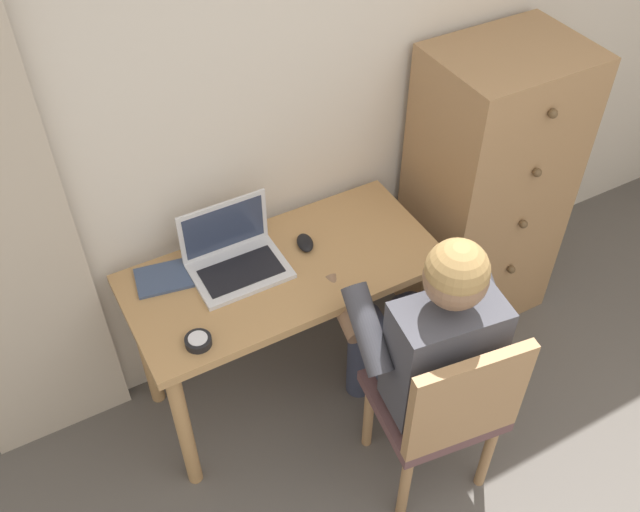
{
  "coord_description": "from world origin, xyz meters",
  "views": [
    {
      "loc": [
        -1.09,
        0.18,
        2.59
      ],
      "look_at": [
        -0.23,
        1.76,
        0.83
      ],
      "focal_mm": 40.07,
      "sensor_mm": 36.0,
      "label": 1
    }
  ],
  "objects_px": {
    "person_seated": "(425,335)",
    "laptop": "(235,256)",
    "desk_clock": "(198,341)",
    "notebook_pad": "(165,278)",
    "computer_mouse": "(305,243)",
    "chair": "(444,406)",
    "desk": "(284,290)",
    "dresser": "(486,191)"
  },
  "relations": [
    {
      "from": "desk",
      "to": "notebook_pad",
      "type": "bearing_deg",
      "value": 158.61
    },
    {
      "from": "dresser",
      "to": "person_seated",
      "type": "distance_m",
      "value": 0.87
    },
    {
      "from": "laptop",
      "to": "computer_mouse",
      "type": "distance_m",
      "value": 0.28
    },
    {
      "from": "desk",
      "to": "chair",
      "type": "distance_m",
      "value": 0.73
    },
    {
      "from": "notebook_pad",
      "to": "chair",
      "type": "bearing_deg",
      "value": -39.6
    },
    {
      "from": "computer_mouse",
      "to": "notebook_pad",
      "type": "xyz_separation_m",
      "value": [
        -0.52,
        0.09,
        -0.01
      ]
    },
    {
      "from": "notebook_pad",
      "to": "computer_mouse",
      "type": "bearing_deg",
      "value": 0.42
    },
    {
      "from": "desk_clock",
      "to": "dresser",
      "type": "bearing_deg",
      "value": 9.74
    },
    {
      "from": "dresser",
      "to": "computer_mouse",
      "type": "bearing_deg",
      "value": 179.57
    },
    {
      "from": "computer_mouse",
      "to": "dresser",
      "type": "bearing_deg",
      "value": 13.37
    },
    {
      "from": "computer_mouse",
      "to": "notebook_pad",
      "type": "bearing_deg",
      "value": -175.98
    },
    {
      "from": "laptop",
      "to": "desk",
      "type": "bearing_deg",
      "value": -32.45
    },
    {
      "from": "laptop",
      "to": "chair",
      "type": "bearing_deg",
      "value": -59.8
    },
    {
      "from": "person_seated",
      "to": "desk_clock",
      "type": "height_order",
      "value": "person_seated"
    },
    {
      "from": "dresser",
      "to": "laptop",
      "type": "relative_size",
      "value": 3.86
    },
    {
      "from": "computer_mouse",
      "to": "desk_clock",
      "type": "bearing_deg",
      "value": -141.19
    },
    {
      "from": "laptop",
      "to": "dresser",
      "type": "bearing_deg",
      "value": -1.76
    },
    {
      "from": "desk",
      "to": "dresser",
      "type": "distance_m",
      "value": 1.0
    },
    {
      "from": "desk",
      "to": "desk_clock",
      "type": "relative_size",
      "value": 12.88
    },
    {
      "from": "chair",
      "to": "desk_clock",
      "type": "bearing_deg",
      "value": 145.65
    },
    {
      "from": "person_seated",
      "to": "laptop",
      "type": "xyz_separation_m",
      "value": [
        -0.46,
        0.57,
        0.11
      ]
    },
    {
      "from": "person_seated",
      "to": "computer_mouse",
      "type": "relative_size",
      "value": 11.91
    },
    {
      "from": "desk",
      "to": "notebook_pad",
      "type": "height_order",
      "value": "notebook_pad"
    },
    {
      "from": "desk_clock",
      "to": "notebook_pad",
      "type": "distance_m",
      "value": 0.34
    },
    {
      "from": "laptop",
      "to": "person_seated",
      "type": "bearing_deg",
      "value": -51.15
    },
    {
      "from": "dresser",
      "to": "computer_mouse",
      "type": "xyz_separation_m",
      "value": [
        -0.87,
        0.01,
        0.09
      ]
    },
    {
      "from": "computer_mouse",
      "to": "laptop",
      "type": "bearing_deg",
      "value": -172.18
    },
    {
      "from": "laptop",
      "to": "notebook_pad",
      "type": "bearing_deg",
      "value": 166.14
    },
    {
      "from": "desk",
      "to": "laptop",
      "type": "relative_size",
      "value": 3.4
    },
    {
      "from": "dresser",
      "to": "person_seated",
      "type": "bearing_deg",
      "value": -142.37
    },
    {
      "from": "person_seated",
      "to": "laptop",
      "type": "distance_m",
      "value": 0.74
    },
    {
      "from": "dresser",
      "to": "computer_mouse",
      "type": "height_order",
      "value": "dresser"
    },
    {
      "from": "chair",
      "to": "person_seated",
      "type": "bearing_deg",
      "value": 83.28
    },
    {
      "from": "desk",
      "to": "chair",
      "type": "height_order",
      "value": "chair"
    },
    {
      "from": "chair",
      "to": "notebook_pad",
      "type": "height_order",
      "value": "chair"
    },
    {
      "from": "desk",
      "to": "dresser",
      "type": "bearing_deg",
      "value": 3.36
    },
    {
      "from": "desk_clock",
      "to": "desk",
      "type": "bearing_deg",
      "value": 24.28
    },
    {
      "from": "person_seated",
      "to": "dresser",
      "type": "bearing_deg",
      "value": 37.63
    },
    {
      "from": "computer_mouse",
      "to": "notebook_pad",
      "type": "distance_m",
      "value": 0.53
    },
    {
      "from": "desk",
      "to": "computer_mouse",
      "type": "xyz_separation_m",
      "value": [
        0.13,
        0.07,
        0.14
      ]
    },
    {
      "from": "desk_clock",
      "to": "notebook_pad",
      "type": "height_order",
      "value": "desk_clock"
    },
    {
      "from": "desk",
      "to": "computer_mouse",
      "type": "height_order",
      "value": "computer_mouse"
    }
  ]
}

